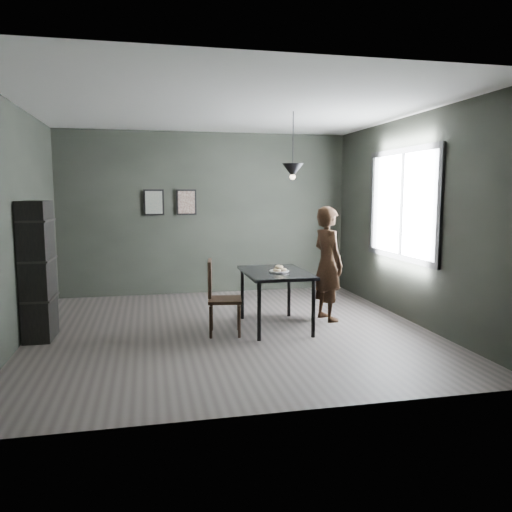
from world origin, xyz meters
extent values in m
plane|color=#332E2C|center=(0.00, 0.00, 0.00)|extent=(5.00, 5.00, 0.00)
cube|color=black|center=(0.00, 2.50, 1.40)|extent=(5.00, 0.10, 2.80)
cube|color=silver|center=(0.00, 0.00, 2.80)|extent=(5.00, 5.00, 0.02)
cube|color=white|center=(2.48, 0.20, 1.60)|extent=(0.02, 1.80, 1.40)
cube|color=black|center=(2.47, 0.20, 1.60)|extent=(0.04, 1.96, 1.56)
cube|color=black|center=(0.60, 0.00, 0.73)|extent=(0.80, 1.20, 0.04)
cylinder|color=black|center=(0.26, -0.54, 0.35)|extent=(0.05, 0.05, 0.71)
cylinder|color=black|center=(0.94, -0.54, 0.35)|extent=(0.05, 0.05, 0.71)
cylinder|color=black|center=(0.26, 0.54, 0.35)|extent=(0.05, 0.05, 0.71)
cylinder|color=black|center=(0.94, 0.54, 0.35)|extent=(0.05, 0.05, 0.71)
cylinder|color=white|center=(0.62, -0.09, 0.76)|extent=(0.23, 0.23, 0.01)
torus|color=beige|center=(0.67, -0.11, 0.78)|extent=(0.11, 0.11, 0.04)
torus|color=beige|center=(0.62, -0.05, 0.78)|extent=(0.11, 0.11, 0.04)
torus|color=beige|center=(0.59, -0.12, 0.78)|extent=(0.11, 0.11, 0.04)
torus|color=beige|center=(0.62, -0.09, 0.82)|extent=(0.11, 0.12, 0.05)
imported|color=black|center=(1.41, 0.24, 0.79)|extent=(0.49, 0.64, 1.58)
cube|color=black|center=(-0.10, -0.17, 0.44)|extent=(0.46, 0.46, 0.04)
cube|color=black|center=(-0.28, -0.14, 0.72)|extent=(0.10, 0.41, 0.45)
cylinder|color=black|center=(-0.29, -0.32, 0.20)|extent=(0.03, 0.03, 0.40)
cylinder|color=black|center=(0.05, -0.37, 0.20)|extent=(0.03, 0.03, 0.40)
cylinder|color=black|center=(-0.24, 0.03, 0.20)|extent=(0.03, 0.03, 0.40)
cylinder|color=black|center=(0.10, -0.03, 0.20)|extent=(0.03, 0.03, 0.40)
cube|color=black|center=(-2.32, 0.12, 0.84)|extent=(0.33, 0.57, 1.67)
cylinder|color=black|center=(0.85, 0.10, 2.42)|extent=(0.01, 0.01, 0.75)
cone|color=black|center=(0.85, 0.10, 2.05)|extent=(0.28, 0.28, 0.18)
sphere|color=#FFE0B2|center=(0.85, 0.10, 1.97)|extent=(0.07, 0.07, 0.07)
cube|color=black|center=(-0.90, 2.47, 1.60)|extent=(0.34, 0.03, 0.44)
cube|color=#435D55|center=(-0.90, 2.45, 1.60)|extent=(0.28, 0.01, 0.38)
cube|color=black|center=(-0.35, 2.47, 1.60)|extent=(0.34, 0.03, 0.44)
cube|color=brown|center=(-0.35, 2.45, 1.60)|extent=(0.28, 0.01, 0.38)
camera|label=1|loc=(-1.01, -6.21, 1.77)|focal=35.00mm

